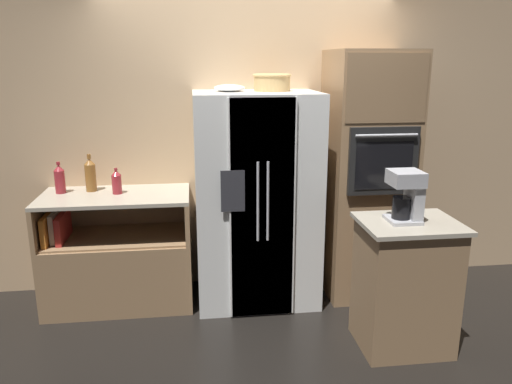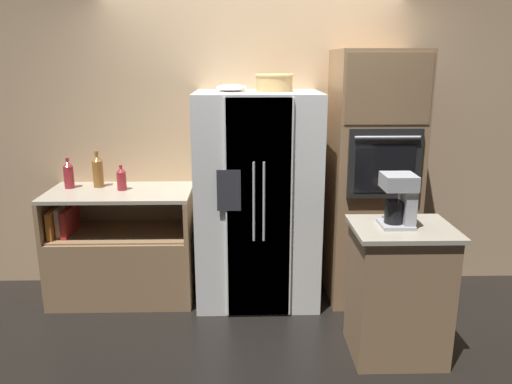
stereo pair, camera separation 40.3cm
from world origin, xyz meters
TOP-DOWN VIEW (x-y plane):
  - ground_plane at (0.00, 0.00)m, footprint 20.00×20.00m
  - wall_back at (0.00, 0.43)m, footprint 12.00×0.06m
  - counter_left at (-1.13, 0.08)m, footprint 1.19×0.64m
  - refrigerator at (0.03, 0.04)m, footprint 1.00×0.76m
  - wall_oven at (0.98, 0.07)m, footprint 0.68×0.73m
  - island_counter at (0.97, -0.85)m, footprint 0.67×0.55m
  - wicker_basket at (0.17, 0.12)m, footprint 0.31×0.31m
  - fruit_bowl at (-0.18, 0.11)m, footprint 0.25×0.25m
  - bottle_tall at (-1.56, 0.19)m, footprint 0.08×0.08m
  - bottle_short at (-1.10, 0.11)m, footprint 0.08×0.08m
  - bottle_wide at (-1.33, 0.22)m, footprint 0.09×0.09m
  - coffee_maker at (0.94, -0.85)m, footprint 0.21×0.21m

SIDE VIEW (x-z plane):
  - ground_plane at x=0.00m, z-range 0.00..0.00m
  - counter_left at x=-1.13m, z-range -0.13..0.82m
  - island_counter at x=0.97m, z-range 0.00..0.94m
  - refrigerator at x=0.03m, z-range 0.00..1.76m
  - wall_oven at x=0.98m, z-range 0.00..2.09m
  - bottle_short at x=-1.10m, z-range 0.94..1.15m
  - bottle_tall at x=-1.56m, z-range 0.94..1.20m
  - bottle_wide at x=-1.33m, z-range 0.93..1.24m
  - coffee_maker at x=0.94m, z-range 0.95..1.31m
  - wall_back at x=0.00m, z-range 0.00..2.80m
  - fruit_bowl at x=-0.18m, z-range 1.76..1.81m
  - wicker_basket at x=0.17m, z-range 1.76..1.90m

